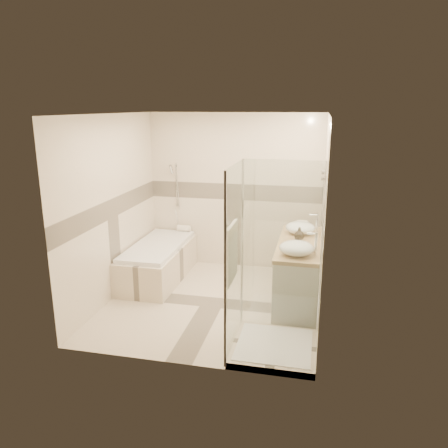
% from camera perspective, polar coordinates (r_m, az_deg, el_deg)
% --- Properties ---
extents(room, '(2.82, 3.02, 2.52)m').
position_cam_1_polar(room, '(5.63, -0.97, 1.45)').
color(room, beige).
rests_on(room, ground).
extents(bathtub, '(0.75, 1.70, 0.56)m').
position_cam_1_polar(bathtub, '(6.80, -8.58, -4.64)').
color(bathtub, beige).
rests_on(bathtub, ground).
extents(vanity, '(0.58, 1.62, 0.85)m').
position_cam_1_polar(vanity, '(6.02, 9.73, -6.18)').
color(vanity, silver).
rests_on(vanity, ground).
extents(shower_enclosure, '(0.96, 0.93, 2.04)m').
position_cam_1_polar(shower_enclosure, '(4.84, 5.43, -10.47)').
color(shower_enclosure, beige).
rests_on(shower_enclosure, ground).
extents(vessel_sink_near, '(0.42, 0.42, 0.17)m').
position_cam_1_polar(vessel_sink_near, '(6.24, 9.96, -0.50)').
color(vessel_sink_near, white).
rests_on(vessel_sink_near, vanity).
extents(vessel_sink_far, '(0.42, 0.42, 0.17)m').
position_cam_1_polar(vessel_sink_far, '(5.35, 9.45, -3.12)').
color(vessel_sink_far, white).
rests_on(vessel_sink_far, vanity).
extents(faucet_near, '(0.12, 0.03, 0.30)m').
position_cam_1_polar(faucet_near, '(6.21, 11.97, 0.19)').
color(faucet_near, silver).
rests_on(faucet_near, vanity).
extents(faucet_far, '(0.12, 0.03, 0.30)m').
position_cam_1_polar(faucet_far, '(5.32, 11.81, -2.35)').
color(faucet_far, silver).
rests_on(faucet_far, vanity).
extents(amenity_bottle_a, '(0.09, 0.09, 0.15)m').
position_cam_1_polar(amenity_bottle_a, '(5.71, 9.67, -2.06)').
color(amenity_bottle_a, black).
rests_on(amenity_bottle_a, vanity).
extents(amenity_bottle_b, '(0.18, 0.18, 0.17)m').
position_cam_1_polar(amenity_bottle_b, '(5.95, 9.81, -1.24)').
color(amenity_bottle_b, black).
rests_on(amenity_bottle_b, vanity).
extents(folded_towels, '(0.19, 0.28, 0.08)m').
position_cam_1_polar(folded_towels, '(6.56, 10.08, -0.11)').
color(folded_towels, white).
rests_on(folded_towels, vanity).
extents(rolled_towel, '(0.22, 0.10, 0.10)m').
position_cam_1_polar(rolled_towel, '(7.34, -5.24, -0.55)').
color(rolled_towel, white).
rests_on(rolled_towel, bathtub).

